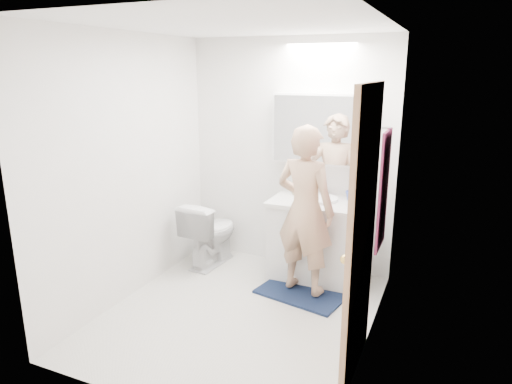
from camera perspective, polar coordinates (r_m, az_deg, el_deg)
The scene contains 22 objects.
floor at distance 4.17m, azimuth -2.08°, elevation -14.83°, with size 2.50×2.50×0.00m, color silver.
ceiling at distance 3.63m, azimuth -2.46°, elevation 20.11°, with size 2.50×2.50×0.00m, color white.
wall_back at distance 4.85m, azimuth 4.22°, elevation 4.58°, with size 2.50×2.50×0.00m, color white.
wall_front at distance 2.70m, azimuth -13.94°, elevation -4.38°, with size 2.50×2.50×0.00m, color white.
wall_left at distance 4.31m, azimuth -15.54°, elevation 2.73°, with size 2.50×2.50×0.00m, color white.
wall_right at distance 3.40m, azimuth 14.65°, elevation -0.41°, with size 2.50×2.50×0.00m, color white.
vanity_cabinet at distance 4.69m, azimuth 7.61°, elevation -6.18°, with size 0.90×0.55×0.78m, color silver.
countertop at distance 4.56m, azimuth 7.78°, elevation -1.37°, with size 0.95×0.58×0.04m, color silver.
sink_basin at distance 4.58m, azimuth 7.90°, elevation -0.85°, with size 0.36×0.36×0.03m, color white.
faucet at distance 4.74m, azimuth 8.57°, elevation 0.48°, with size 0.02×0.02×0.16m, color silver.
medicine_cabinet at distance 4.65m, azimuth 7.50°, elevation 7.77°, with size 0.88×0.14×0.70m, color white.
mirror_panel at distance 4.57m, azimuth 7.23°, elevation 7.67°, with size 0.84×0.01×0.66m, color silver.
toilet at distance 5.03m, azimuth -5.66°, elevation -5.02°, with size 0.40×0.70×0.72m, color white.
bath_rug at distance 4.52m, azimuth 5.82°, elevation -12.26°, with size 0.80×0.55×0.02m, color #152243.
person at distance 4.21m, azimuth 6.12°, elevation -2.28°, with size 0.57×0.38×1.57m, color tan.
door at distance 3.14m, azimuth 12.98°, elevation -5.46°, with size 0.04×0.80×2.00m, color tan.
door_knob at distance 2.89m, azimuth 10.98°, elevation -8.24°, with size 0.06×0.06×0.06m, color gold.
towel at distance 3.96m, azimuth 15.56°, elevation 0.18°, with size 0.02×0.42×1.00m, color #1B133D.
towel_hook at distance 3.87m, azimuth 15.91°, elevation 7.67°, with size 0.02×0.02×0.07m, color silver.
soap_bottle_a at distance 4.74m, azimuth 5.06°, elevation 1.17°, with size 0.10×0.10×0.25m, color #CABF83.
soap_bottle_b at distance 4.74m, azimuth 6.67°, elevation 0.67°, with size 0.08×0.08×0.18m, color #5D92C7.
toothbrush_cup at distance 4.63m, azimuth 11.64°, elevation -0.45°, with size 0.10×0.10×0.09m, color #4662D4.
Camera 1 is at (1.59, -3.25, 2.08)m, focal length 32.19 mm.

